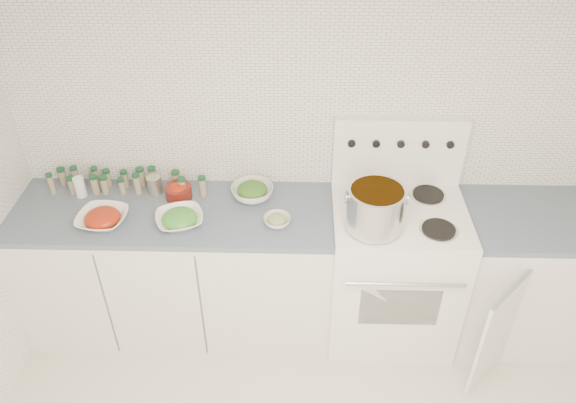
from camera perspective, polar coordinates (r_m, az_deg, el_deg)
The scene contains 13 objects.
room_walls at distance 1.87m, azimuth 3.90°, elevation -7.75°, with size 3.54×3.04×2.52m.
counter_left at distance 3.57m, azimuth -10.87°, elevation -6.67°, with size 1.85×0.62×0.90m.
stove at distance 3.50m, azimuth 10.53°, elevation -6.55°, with size 0.76×0.70×1.36m.
counter_right at distance 3.76m, azimuth 23.00°, elevation -6.88°, with size 0.89×0.91×0.90m.
stock_pot at distance 2.99m, azimuth 8.89°, elevation -0.53°, with size 0.33×0.31×0.24m.
bowl_tomato at distance 3.26m, azimuth -18.34°, elevation -1.62°, with size 0.30×0.30×0.09m.
bowl_snowpea at distance 3.15m, azimuth -10.96°, elevation -1.74°, with size 0.32×0.32×0.09m.
bowl_broccoli at distance 3.30m, azimuth -3.64°, elevation 1.05°, with size 0.27×0.27×0.10m.
bowl_zucchini at distance 3.10m, azimuth -1.10°, elevation -1.91°, with size 0.19×0.19×0.06m.
bowl_pepper at distance 3.35m, azimuth -11.06°, elevation 1.04°, with size 0.16×0.16×0.10m.
salt_canister at distance 3.51m, azimuth -20.39°, elevation 1.38°, with size 0.06×0.06×0.13m, color white.
tin_can at distance 3.42m, azimuth -13.42°, elevation 1.64°, with size 0.08×0.08×0.11m, color #A29E89.
spice_cluster at distance 3.49m, azimuth -16.59°, elevation 2.02°, with size 0.94×0.16×0.14m.
Camera 1 is at (-0.09, -1.33, 2.87)m, focal length 35.00 mm.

